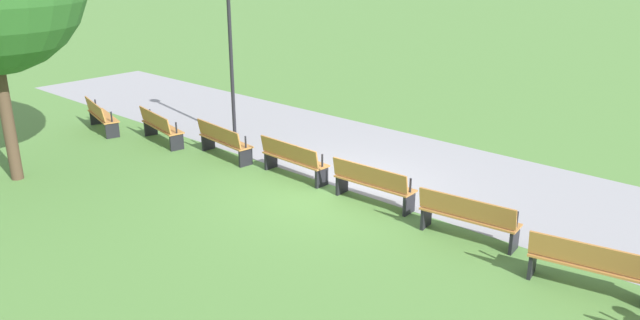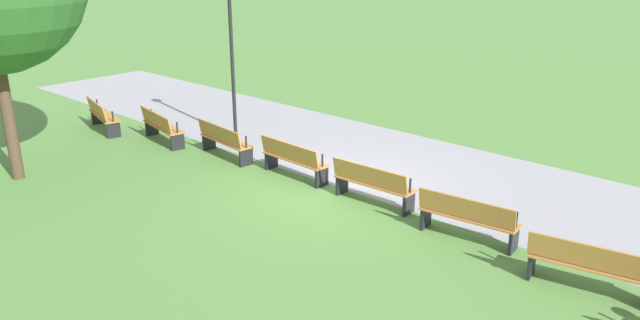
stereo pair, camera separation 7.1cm
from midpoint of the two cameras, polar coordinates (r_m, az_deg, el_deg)
ground_plane at (r=13.51m, az=1.40°, el=-2.75°), size 120.00×120.00×0.00m
path_paving at (r=15.30m, az=7.33°, el=-0.18°), size 30.32×4.51×0.01m
bench_0 at (r=18.74m, az=-19.67°, el=3.99°), size 1.88×0.92×0.89m
bench_1 at (r=17.10m, az=-14.57°, el=3.11°), size 1.88×0.79×0.89m
bench_2 at (r=15.52m, az=-8.87°, el=1.86°), size 1.86×0.67×0.89m
bench_3 at (r=14.01m, az=-2.38°, el=0.14°), size 1.84×0.54×0.89m
bench_4 at (r=12.60m, az=5.10°, el=-2.17°), size 1.84×0.54×0.89m
bench_5 at (r=11.35m, az=13.84°, el=-5.20°), size 1.86×0.67×0.89m
bench_6 at (r=10.32m, az=24.11°, el=-9.01°), size 1.88×0.79×0.89m
lamp_post at (r=16.67m, az=-8.23°, el=11.65°), size 0.32×0.32×4.19m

